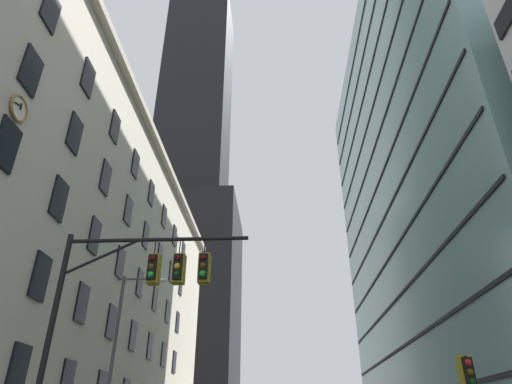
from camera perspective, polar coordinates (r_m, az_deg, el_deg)
station_building at (r=40.16m, az=-23.81°, el=-9.35°), size 13.33×56.34×26.51m
dark_skyscraper at (r=116.31m, az=-8.09°, el=6.58°), size 24.30×24.30×226.76m
glass_office_midrise at (r=49.88m, az=26.24°, el=1.13°), size 19.04×44.79×47.73m
traffic_signal_mast at (r=15.83m, az=-14.81°, el=-12.27°), size 6.64×0.63×7.81m
traffic_light_near_right at (r=16.44m, az=25.81°, el=-21.05°), size 0.40×0.63×3.67m
street_lamppost at (r=24.19m, az=-17.14°, el=-18.67°), size 2.37×0.32×8.83m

